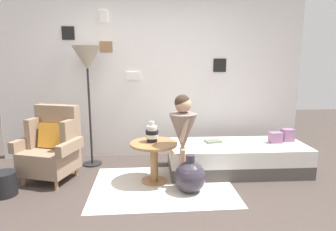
{
  "coord_description": "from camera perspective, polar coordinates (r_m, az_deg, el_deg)",
  "views": [
    {
      "loc": [
        -0.15,
        -2.72,
        1.56
      ],
      "look_at": [
        0.15,
        0.95,
        0.85
      ],
      "focal_mm": 30.93,
      "sensor_mm": 36.0,
      "label": 1
    }
  ],
  "objects": [
    {
      "name": "rug",
      "position": [
        3.73,
        -1.07,
        -13.73
      ],
      "size": [
        1.74,
        1.29,
        0.01
      ],
      "primitive_type": "cube",
      "color": "silver",
      "rests_on": "ground"
    },
    {
      "name": "demijohn_near",
      "position": [
        3.53,
        4.36,
        -11.89
      ],
      "size": [
        0.38,
        0.38,
        0.46
      ],
      "color": "#332D38",
      "rests_on": "ground"
    },
    {
      "name": "armchair",
      "position": [
        4.12,
        -21.9,
        -5.69
      ],
      "size": [
        0.87,
        0.76,
        0.97
      ],
      "color": "tan",
      "rests_on": "ground"
    },
    {
      "name": "pillow_mid",
      "position": [
        4.39,
        20.41,
        -4.1
      ],
      "size": [
        0.18,
        0.13,
        0.15
      ],
      "primitive_type": "cube",
      "rotation": [
        0.0,
        0.0,
        0.04
      ],
      "color": "gray",
      "rests_on": "daybed"
    },
    {
      "name": "ground_plane",
      "position": [
        3.14,
        -1.4,
        -18.86
      ],
      "size": [
        12.0,
        12.0,
        0.0
      ],
      "primitive_type": "plane",
      "color": "#423833"
    },
    {
      "name": "vase_striped",
      "position": [
        3.69,
        -3.17,
        -3.55
      ],
      "size": [
        0.16,
        0.16,
        0.27
      ],
      "color": "black",
      "rests_on": "side_table"
    },
    {
      "name": "gallery_wall",
      "position": [
        4.68,
        -2.86,
        7.72
      ],
      "size": [
        4.8,
        0.12,
        2.6
      ],
      "color": "silver",
      "rests_on": "ground"
    },
    {
      "name": "person_child",
      "position": [
        3.51,
        2.95,
        -2.58
      ],
      "size": [
        0.34,
        0.34,
        1.16
      ],
      "color": "tan",
      "rests_on": "ground"
    },
    {
      "name": "magazine_basket",
      "position": [
        3.95,
        -29.59,
        -11.65
      ],
      "size": [
        0.28,
        0.28,
        0.28
      ],
      "primitive_type": "cylinder",
      "color": "black",
      "rests_on": "ground"
    },
    {
      "name": "book_on_daybed",
      "position": [
        4.21,
        8.88,
        -5.01
      ],
      "size": [
        0.25,
        0.2,
        0.03
      ],
      "primitive_type": "cube",
      "rotation": [
        0.0,
        0.0,
        0.2
      ],
      "color": "slate",
      "rests_on": "daybed"
    },
    {
      "name": "daybed",
      "position": [
        4.25,
        13.34,
        -8.07
      ],
      "size": [
        1.91,
        0.83,
        0.4
      ],
      "color": "#4C4742",
      "rests_on": "ground"
    },
    {
      "name": "pillow_head",
      "position": [
        4.54,
        22.51,
        -3.6
      ],
      "size": [
        0.17,
        0.13,
        0.18
      ],
      "primitive_type": "cube",
      "rotation": [
        0.0,
        0.0,
        0.08
      ],
      "color": "gray",
      "rests_on": "daybed"
    },
    {
      "name": "side_table",
      "position": [
        3.73,
        -2.78,
        -7.49
      ],
      "size": [
        0.6,
        0.6,
        0.53
      ],
      "color": "#9E7042",
      "rests_on": "ground"
    },
    {
      "name": "floor_lamp",
      "position": [
        4.33,
        -15.64,
        10.05
      ],
      "size": [
        0.41,
        0.41,
        1.76
      ],
      "color": "black",
      "rests_on": "ground"
    }
  ]
}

